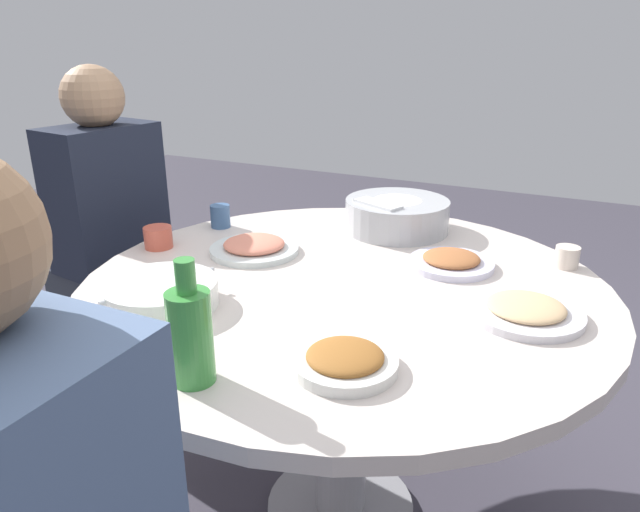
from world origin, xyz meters
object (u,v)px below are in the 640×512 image
dish_noodles (526,310)px  tea_cup_side (567,257)px  green_bottle (190,334)px  tea_cup_near (220,216)px  round_dining_table (343,325)px  dish_stirfry (345,360)px  soup_bowl (161,295)px  dish_tofu_braise (451,261)px  diner_left (107,207)px  dish_shrimp (254,247)px  tea_cup_far (158,237)px  rice_bowl (397,215)px  stool_for_diner_left (127,354)px

dish_noodles → tea_cup_side: size_ratio=3.99×
dish_noodles → green_bottle: size_ratio=1.07×
dish_noodles → tea_cup_near: tea_cup_near is taller
tea_cup_near → tea_cup_side: bearing=96.7°
round_dining_table → dish_stirfry: (0.37, 0.17, 0.14)m
soup_bowl → green_bottle: 0.33m
dish_tofu_braise → tea_cup_near: tea_cup_near is taller
tea_cup_near → diner_left: bearing=-75.3°
dish_shrimp → tea_cup_far: size_ratio=3.10×
rice_bowl → stool_for_diner_left: (0.31, -0.88, -0.55)m
tea_cup_far → stool_for_diner_left: 0.64m
tea_cup_near → tea_cup_far: size_ratio=0.90×
dish_stirfry → diner_left: 1.17m
round_dining_table → tea_cup_near: bearing=-112.8°
dish_shrimp → dish_noodles: bearing=83.9°
dish_tofu_braise → tea_cup_far: (0.22, -0.78, 0.01)m
tea_cup_near → green_bottle: bearing=32.2°
dish_noodles → dish_shrimp: size_ratio=0.99×
dish_tofu_braise → tea_cup_side: bearing=115.8°
dish_shrimp → dish_stirfry: bearing=46.9°
round_dining_table → dish_noodles: size_ratio=5.29×
dish_shrimp → diner_left: diner_left is taller
round_dining_table → green_bottle: 0.56m
soup_bowl → dish_stirfry: soup_bowl is taller
dish_noodles → tea_cup_far: bearing=-89.7°
stool_for_diner_left → dish_shrimp: bearing=85.1°
dish_stirfry → tea_cup_far: (-0.36, -0.73, 0.01)m
tea_cup_side → round_dining_table: bearing=-55.2°
tea_cup_near → tea_cup_far: 0.24m
round_dining_table → tea_cup_side: size_ratio=21.11×
tea_cup_near → rice_bowl: bearing=112.7°
tea_cup_side → diner_left: diner_left is taller
dish_noodles → rice_bowl: bearing=-134.7°
round_dining_table → stool_for_diner_left: (-0.12, -0.89, -0.38)m
dish_stirfry → tea_cup_near: size_ratio=2.72×
rice_bowl → tea_cup_near: 0.55m
tea_cup_far → soup_bowl: bearing=41.6°
dish_stirfry → dish_tofu_braise: 0.58m
dish_tofu_braise → soup_bowl: bearing=-45.3°
soup_bowl → dish_noodles: size_ratio=1.08×
dish_noodles → diner_left: diner_left is taller
dish_tofu_braise → diner_left: 1.11m
diner_left → rice_bowl: bearing=109.4°
green_bottle → round_dining_table: bearing=173.9°
tea_cup_side → stool_for_diner_left: bearing=-81.1°
rice_bowl → dish_stirfry: bearing=12.7°
tea_cup_side → dish_noodles: bearing=-8.8°
round_dining_table → tea_cup_side: (-0.34, 0.48, 0.15)m
dish_tofu_braise → tea_cup_near: (-0.01, -0.73, 0.02)m
dish_tofu_braise → tea_cup_near: size_ratio=3.09×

